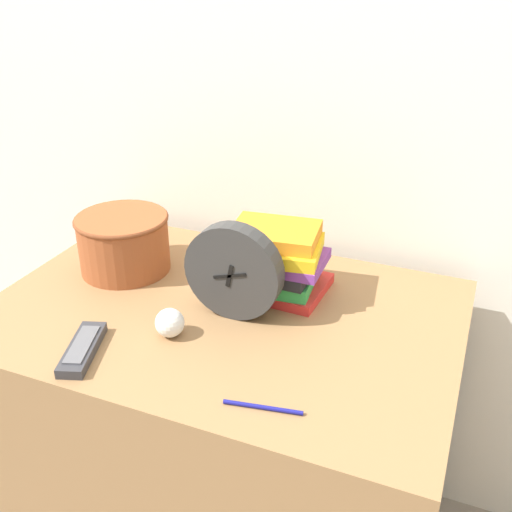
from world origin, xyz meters
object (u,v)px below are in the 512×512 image
(basket, at_px, (124,241))
(tv_remote, at_px, (82,349))
(book_stack, at_px, (277,261))
(crumpled_paper_ball, at_px, (170,323))
(desk_clock, at_px, (233,272))
(pen, at_px, (263,407))

(basket, height_order, tv_remote, basket)
(book_stack, xyz_separation_m, crumpled_paper_ball, (-0.14, -0.25, -0.05))
(tv_remote, bearing_deg, book_stack, 53.67)
(book_stack, relative_size, tv_remote, 1.27)
(desk_clock, xyz_separation_m, tv_remote, (-0.22, -0.24, -0.10))
(book_stack, xyz_separation_m, basket, (-0.39, -0.03, -0.01))
(basket, bearing_deg, crumpled_paper_ball, -40.77)
(desk_clock, distance_m, book_stack, 0.14)
(tv_remote, bearing_deg, basket, 109.45)
(desk_clock, relative_size, tv_remote, 1.23)
(basket, height_order, crumpled_paper_ball, basket)
(desk_clock, xyz_separation_m, pen, (0.17, -0.26, -0.10))
(desk_clock, distance_m, crumpled_paper_ball, 0.17)
(basket, distance_m, pen, 0.62)
(crumpled_paper_ball, bearing_deg, desk_clock, 53.23)
(book_stack, height_order, crumpled_paper_ball, book_stack)
(tv_remote, distance_m, pen, 0.39)
(crumpled_paper_ball, bearing_deg, book_stack, 60.20)
(book_stack, height_order, tv_remote, book_stack)
(tv_remote, bearing_deg, desk_clock, 47.75)
(basket, xyz_separation_m, crumpled_paper_ball, (0.25, -0.21, -0.05))
(basket, bearing_deg, book_stack, 5.12)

